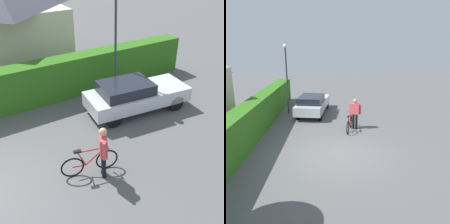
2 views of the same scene
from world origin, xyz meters
The scene contains 4 objects.
parked_car_near centered at (6.11, 1.60, 0.71)m, with size 4.32×2.09×1.32m.
bicycle centered at (2.88, -0.65, 0.39)m, with size 1.72×0.57×0.93m.
person_rider centered at (3.16, -0.97, 1.00)m, with size 0.39×0.63×1.70m.
street_lamp centered at (6.23, 3.24, 2.90)m, with size 0.28×0.28×4.53m.
Camera 1 is at (0.24, -6.16, 5.92)m, focal length 43.92 mm.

